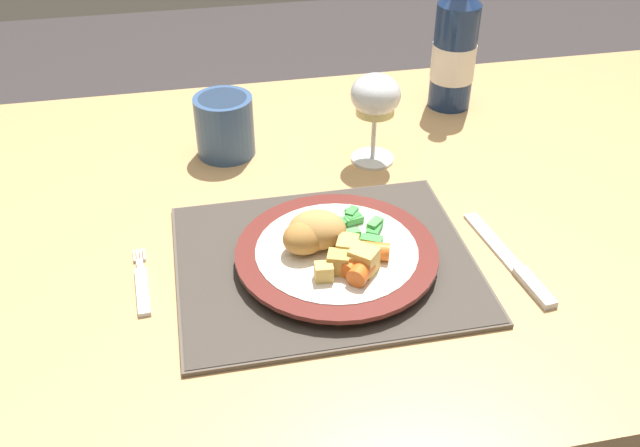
{
  "coord_description": "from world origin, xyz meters",
  "views": [
    {
      "loc": [
        -0.18,
        -0.77,
        1.29
      ],
      "look_at": [
        -0.05,
        -0.08,
        0.78
      ],
      "focal_mm": 40.0,
      "sensor_mm": 36.0,
      "label": 1
    }
  ],
  "objects_px": {
    "fork": "(142,286)",
    "table_knife": "(515,265)",
    "dining_table": "(339,258)",
    "wine_glass": "(375,100)",
    "dinner_plate": "(337,255)",
    "bottle": "(455,48)",
    "drinking_cup": "(225,125)"
  },
  "relations": [
    {
      "from": "fork",
      "to": "table_knife",
      "type": "bearing_deg",
      "value": -6.67
    },
    {
      "from": "dining_table",
      "to": "table_knife",
      "type": "relative_size",
      "value": 7.69
    },
    {
      "from": "dining_table",
      "to": "dinner_plate",
      "type": "height_order",
      "value": "dinner_plate"
    },
    {
      "from": "dining_table",
      "to": "drinking_cup",
      "type": "height_order",
      "value": "drinking_cup"
    },
    {
      "from": "fork",
      "to": "bottle",
      "type": "relative_size",
      "value": 0.45
    },
    {
      "from": "fork",
      "to": "table_knife",
      "type": "relative_size",
      "value": 0.63
    },
    {
      "from": "wine_glass",
      "to": "bottle",
      "type": "xyz_separation_m",
      "value": [
        0.17,
        0.15,
        0.0
      ]
    },
    {
      "from": "table_knife",
      "to": "wine_glass",
      "type": "bearing_deg",
      "value": 110.17
    },
    {
      "from": "wine_glass",
      "to": "table_knife",
      "type": "bearing_deg",
      "value": -69.83
    },
    {
      "from": "fork",
      "to": "wine_glass",
      "type": "xyz_separation_m",
      "value": [
        0.34,
        0.23,
        0.1
      ]
    },
    {
      "from": "bottle",
      "to": "fork",
      "type": "bearing_deg",
      "value": -143.43
    },
    {
      "from": "wine_glass",
      "to": "bottle",
      "type": "relative_size",
      "value": 0.5
    },
    {
      "from": "dinner_plate",
      "to": "bottle",
      "type": "xyz_separation_m",
      "value": [
        0.28,
        0.39,
        0.08
      ]
    },
    {
      "from": "table_knife",
      "to": "drinking_cup",
      "type": "bearing_deg",
      "value": 132.45
    },
    {
      "from": "dining_table",
      "to": "dinner_plate",
      "type": "bearing_deg",
      "value": -105.04
    },
    {
      "from": "dining_table",
      "to": "wine_glass",
      "type": "height_order",
      "value": "wine_glass"
    },
    {
      "from": "fork",
      "to": "bottle",
      "type": "xyz_separation_m",
      "value": [
        0.51,
        0.38,
        0.1
      ]
    },
    {
      "from": "dining_table",
      "to": "wine_glass",
      "type": "bearing_deg",
      "value": 56.72
    },
    {
      "from": "table_knife",
      "to": "wine_glass",
      "type": "height_order",
      "value": "wine_glass"
    },
    {
      "from": "drinking_cup",
      "to": "table_knife",
      "type": "bearing_deg",
      "value": -47.55
    },
    {
      "from": "fork",
      "to": "drinking_cup",
      "type": "height_order",
      "value": "drinking_cup"
    },
    {
      "from": "fork",
      "to": "drinking_cup",
      "type": "distance_m",
      "value": 0.32
    },
    {
      "from": "dining_table",
      "to": "fork",
      "type": "xyz_separation_m",
      "value": [
        -0.26,
        -0.11,
        0.09
      ]
    },
    {
      "from": "table_knife",
      "to": "fork",
      "type": "bearing_deg",
      "value": 173.33
    },
    {
      "from": "drinking_cup",
      "to": "wine_glass",
      "type": "bearing_deg",
      "value": -16.71
    },
    {
      "from": "dining_table",
      "to": "dinner_plate",
      "type": "xyz_separation_m",
      "value": [
        -0.03,
        -0.12,
        0.1
      ]
    },
    {
      "from": "dinner_plate",
      "to": "wine_glass",
      "type": "height_order",
      "value": "wine_glass"
    },
    {
      "from": "drinking_cup",
      "to": "fork",
      "type": "bearing_deg",
      "value": -113.39
    },
    {
      "from": "dinner_plate",
      "to": "table_knife",
      "type": "bearing_deg",
      "value": -12.11
    },
    {
      "from": "drinking_cup",
      "to": "dinner_plate",
      "type": "bearing_deg",
      "value": -70.79
    },
    {
      "from": "dining_table",
      "to": "drinking_cup",
      "type": "bearing_deg",
      "value": 127.49
    },
    {
      "from": "fork",
      "to": "table_knife",
      "type": "height_order",
      "value": "table_knife"
    }
  ]
}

